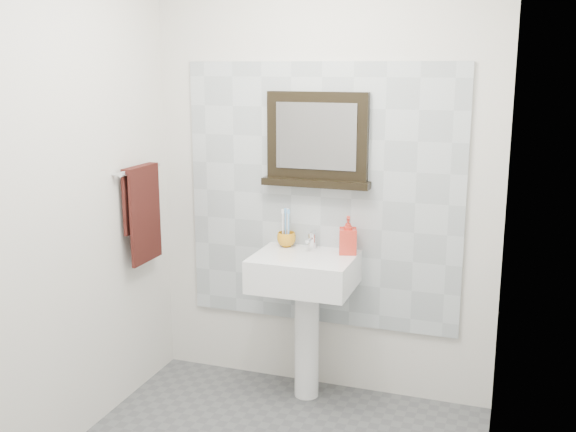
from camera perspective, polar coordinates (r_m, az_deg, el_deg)
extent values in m
cube|color=silver|center=(3.82, 2.90, 3.16)|extent=(2.00, 0.01, 2.50)
cube|color=silver|center=(1.87, -16.45, -7.51)|extent=(2.00, 0.01, 2.50)
cube|color=silver|center=(3.31, -19.64, 0.94)|extent=(0.01, 2.20, 2.50)
cube|color=silver|center=(2.60, 17.45, -1.96)|extent=(0.01, 2.20, 2.50)
cube|color=#ABB4B9|center=(3.83, 2.83, 1.65)|extent=(1.60, 0.02, 1.50)
cylinder|color=white|center=(3.92, 1.60, -10.48)|extent=(0.14, 0.14, 0.68)
cube|color=white|center=(3.72, 1.36, -4.72)|extent=(0.55, 0.44, 0.18)
cylinder|color=silver|center=(3.68, 1.28, -3.69)|extent=(0.32, 0.32, 0.02)
cylinder|color=#4C4C4F|center=(3.67, 1.28, -3.52)|extent=(0.04, 0.04, 0.00)
cylinder|color=silver|center=(3.82, 2.06, -2.14)|extent=(0.04, 0.04, 0.09)
cylinder|color=silver|center=(3.77, 1.86, -2.02)|extent=(0.02, 0.10, 0.02)
cube|color=silver|center=(3.82, 2.13, -1.36)|extent=(0.02, 0.07, 0.01)
imported|color=orange|center=(3.87, -0.14, -1.99)|extent=(0.11, 0.11, 0.08)
cylinder|color=white|center=(3.85, -0.44, -1.10)|extent=(0.01, 0.01, 0.19)
cube|color=white|center=(3.82, -0.44, 0.40)|extent=(0.01, 0.01, 0.03)
cylinder|color=#6AAEF2|center=(3.84, 0.05, -1.13)|extent=(0.01, 0.01, 0.19)
cube|color=#6AAEF2|center=(3.81, 0.05, 0.37)|extent=(0.01, 0.01, 0.03)
cylinder|color=white|center=(3.87, -0.05, -1.03)|extent=(0.01, 0.01, 0.19)
cube|color=white|center=(3.84, -0.05, 0.47)|extent=(0.01, 0.01, 0.03)
cylinder|color=#6AAEF2|center=(3.86, -0.22, -1.04)|extent=(0.01, 0.01, 0.19)
cube|color=#6AAEF2|center=(3.84, -0.22, 0.46)|extent=(0.01, 0.01, 0.03)
imported|color=red|center=(3.72, 5.10, -1.62)|extent=(0.12, 0.12, 0.21)
cube|color=black|center=(3.76, 2.52, 6.81)|extent=(0.58, 0.06, 0.48)
cube|color=#99999E|center=(3.73, 2.37, 6.76)|extent=(0.46, 0.01, 0.37)
cube|color=black|center=(3.77, 2.37, 2.82)|extent=(0.62, 0.11, 0.04)
cylinder|color=silver|center=(3.84, -12.42, 3.87)|extent=(0.03, 0.40, 0.03)
cylinder|color=silver|center=(3.70, -14.34, 3.45)|extent=(0.05, 0.02, 0.02)
cylinder|color=silver|center=(4.02, -11.38, 4.30)|extent=(0.05, 0.02, 0.02)
cube|color=black|center=(3.88, -11.98, -0.08)|extent=(0.02, 0.30, 0.52)
cube|color=black|center=(3.89, -12.55, 1.26)|extent=(0.02, 0.30, 0.34)
cube|color=black|center=(3.84, -12.42, 3.95)|extent=(0.06, 0.30, 0.03)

